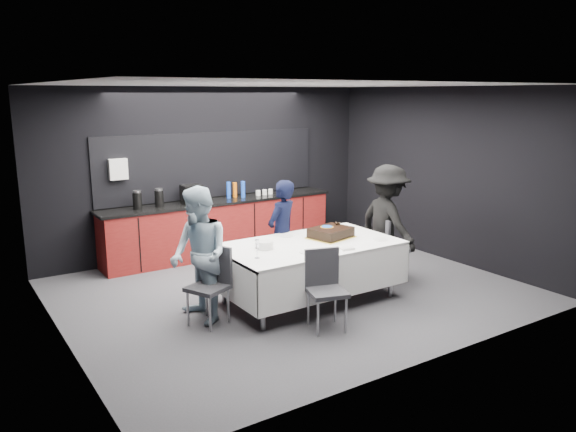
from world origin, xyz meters
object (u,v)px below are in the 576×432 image
object	(u,v)px
person_center	(282,233)
person_right	(387,223)
party_table	(309,253)
chair_near	(325,283)
cake_assembly	(331,233)
chair_right	(387,244)
chair_left	(212,279)
plate_stack	(264,245)
person_left	(199,256)
champagne_flute	(257,245)

from	to	relation	value
person_center	person_right	distance (m)	1.56
party_table	chair_near	xyz separation A→B (m)	(-0.35, -0.81, -0.11)
cake_assembly	person_right	xyz separation A→B (m)	(1.07, 0.04, -0.00)
chair_right	person_center	world-z (taller)	person_center
chair_left	person_center	distance (m)	1.60
party_table	plate_stack	xyz separation A→B (m)	(-0.62, 0.09, 0.19)
chair_right	chair_near	xyz separation A→B (m)	(-1.81, -0.89, 0.00)
person_center	plate_stack	bearing A→B (deg)	19.85
cake_assembly	person_left	world-z (taller)	person_left
plate_stack	person_left	xyz separation A→B (m)	(-0.87, 0.04, -0.01)
party_table	chair_right	size ratio (longest dim) A/B	2.51
chair_left	champagne_flute	bearing A→B (deg)	-27.42
champagne_flute	chair_left	bearing A→B (deg)	152.58
party_table	person_right	size ratio (longest dim) A/B	1.37
chair_near	person_center	bearing A→B (deg)	75.74
party_table	chair_right	distance (m)	1.47
chair_near	chair_right	bearing A→B (deg)	26.09
party_table	person_center	xyz separation A→B (m)	(0.04, 0.72, 0.12)
plate_stack	cake_assembly	bearing A→B (deg)	-1.15
chair_right	person_right	xyz separation A→B (m)	(0.01, 0.03, 0.31)
person_right	chair_left	bearing A→B (deg)	95.45
person_right	person_left	bearing A→B (deg)	93.48
chair_near	party_table	bearing A→B (deg)	66.86
chair_left	chair_near	size ratio (longest dim) A/B	1.00
cake_assembly	chair_right	bearing A→B (deg)	0.52
plate_stack	person_left	world-z (taller)	person_left
champagne_flute	person_left	distance (m)	0.69
chair_near	chair_left	bearing A→B (deg)	140.97
plate_stack	chair_near	size ratio (longest dim) A/B	0.24
party_table	person_center	size ratio (longest dim) A/B	1.53
champagne_flute	chair_near	xyz separation A→B (m)	(0.56, -0.59, -0.40)
chair_right	person_right	world-z (taller)	person_right
cake_assembly	champagne_flute	distance (m)	1.35
plate_stack	person_left	size ratio (longest dim) A/B	0.14
plate_stack	chair_near	bearing A→B (deg)	-72.91
cake_assembly	chair_left	distance (m)	1.82
plate_stack	person_right	distance (m)	2.10
person_left	person_right	xyz separation A→B (m)	(2.97, -0.02, 0.03)
chair_left	chair_right	size ratio (longest dim) A/B	1.00
plate_stack	person_right	xyz separation A→B (m)	(2.10, 0.02, 0.02)
champagne_flute	person_right	distance (m)	2.41
chair_right	person_left	size ratio (longest dim) A/B	0.56
chair_left	person_left	xyz separation A→B (m)	(-0.11, 0.10, 0.28)
cake_assembly	chair_left	xyz separation A→B (m)	(-1.79, -0.04, -0.31)
cake_assembly	champagne_flute	xyz separation A→B (m)	(-1.31, -0.28, 0.09)
party_table	plate_stack	distance (m)	0.66
plate_stack	person_left	bearing A→B (deg)	177.15
chair_left	person_left	size ratio (longest dim) A/B	0.56
champagne_flute	chair_left	distance (m)	0.67
chair_right	person_right	bearing A→B (deg)	69.33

